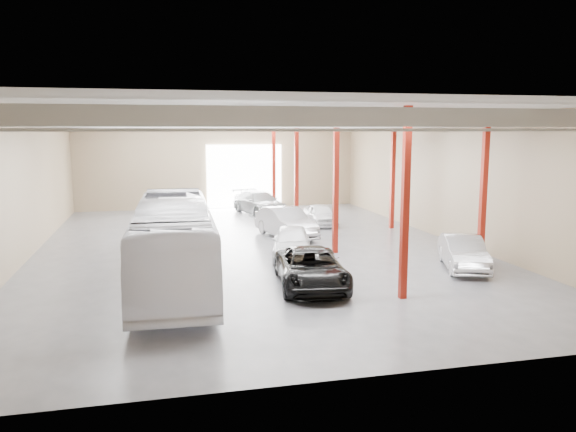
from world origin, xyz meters
name	(u,v)px	position (x,y,z in m)	size (l,w,h in m)	color
depot_shell	(254,153)	(0.13, 0.48, 4.98)	(22.12, 32.12, 7.06)	#4F4F54
coach_bus	(174,242)	(-4.32, -6.18, 1.73)	(2.91, 12.43, 3.46)	white
black_sedan	(311,269)	(0.91, -7.83, 0.76)	(2.52, 5.47, 1.52)	black
car_row_a	(292,242)	(1.39, -2.63, 0.78)	(1.84, 4.58, 1.56)	silver
car_row_b	(286,223)	(2.31, 2.57, 0.86)	(1.82, 5.23, 1.72)	#B0AFB4
car_row_c	(259,203)	(2.50, 12.00, 0.83)	(2.32, 5.71, 1.66)	gray
car_right_near	(463,253)	(8.30, -6.54, 0.75)	(1.58, 4.54, 1.50)	silver
car_right_far	(321,215)	(5.50, 6.26, 0.68)	(1.60, 3.97, 1.35)	white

